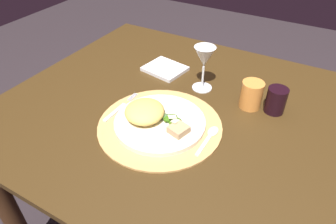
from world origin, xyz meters
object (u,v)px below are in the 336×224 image
(dinner_plate, at_px, (160,122))
(dining_table, at_px, (192,144))
(amber_tumbler, at_px, (251,95))
(spoon, at_px, (210,135))
(dark_tumbler, at_px, (276,100))
(wine_glass, at_px, (204,59))
(fork, at_px, (119,108))
(napkin, at_px, (165,69))

(dinner_plate, bearing_deg, dining_table, 63.00)
(dinner_plate, xyz_separation_m, amber_tumbler, (0.21, 0.23, 0.03))
(spoon, distance_m, dark_tumbler, 0.26)
(dining_table, xyz_separation_m, wine_glass, (-0.03, 0.14, 0.26))
(dining_table, bearing_deg, dinner_plate, -117.00)
(wine_glass, bearing_deg, amber_tumbler, -6.63)
(dining_table, distance_m, wine_glass, 0.30)
(dining_table, xyz_separation_m, dark_tumbler, (0.22, 0.13, 0.19))
(fork, bearing_deg, dining_table, 28.11)
(napkin, distance_m, amber_tumbler, 0.37)
(fork, height_order, dark_tumbler, dark_tumbler)
(dark_tumbler, bearing_deg, fork, -150.82)
(spoon, relative_size, wine_glass, 0.86)
(fork, distance_m, napkin, 0.30)
(napkin, xyz_separation_m, dark_tumbler, (0.44, -0.05, 0.04))
(fork, distance_m, dark_tumbler, 0.50)
(dining_table, relative_size, fork, 7.33)
(amber_tumbler, height_order, dark_tumbler, amber_tumbler)
(dinner_plate, height_order, dark_tumbler, dark_tumbler)
(dining_table, xyz_separation_m, napkin, (-0.21, 0.18, 0.15))
(dinner_plate, bearing_deg, spoon, 10.18)
(dinner_plate, relative_size, wine_glass, 1.72)
(wine_glass, height_order, amber_tumbler, wine_glass)
(fork, height_order, spoon, spoon)
(wine_glass, distance_m, dark_tumbler, 0.27)
(amber_tumbler, relative_size, dark_tumbler, 1.07)
(fork, xyz_separation_m, dark_tumbler, (0.44, 0.24, 0.03))
(dining_table, relative_size, dinner_plate, 4.56)
(spoon, bearing_deg, dining_table, 136.85)
(dinner_plate, distance_m, amber_tumbler, 0.31)
(amber_tumbler, bearing_deg, napkin, 169.70)
(dining_table, height_order, dark_tumbler, dark_tumbler)
(fork, bearing_deg, dinner_plate, -0.90)
(dinner_plate, bearing_deg, wine_glass, 84.52)
(napkin, distance_m, wine_glass, 0.22)
(dinner_plate, distance_m, dark_tumbler, 0.38)
(dining_table, relative_size, spoon, 9.16)
(napkin, xyz_separation_m, wine_glass, (0.18, -0.04, 0.11))
(fork, relative_size, napkin, 1.16)
(dining_table, relative_size, amber_tumbler, 13.85)
(dinner_plate, distance_m, napkin, 0.34)
(spoon, bearing_deg, wine_glass, 119.73)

